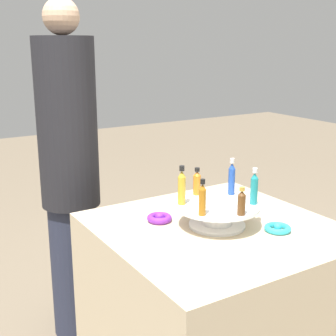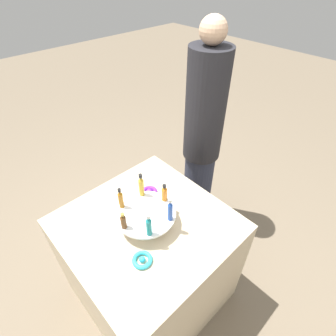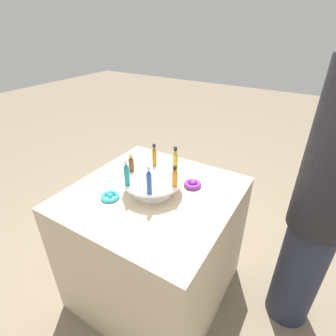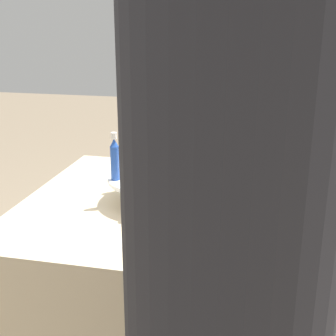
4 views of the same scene
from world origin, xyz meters
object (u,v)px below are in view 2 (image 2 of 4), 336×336
object	(u,v)px
bottle_teal	(149,226)
ribbon_bow_teal	(142,260)
bottle_brown	(123,221)
bottle_orange	(165,193)
display_stand	(146,217)
bottle_amber	(121,199)
person_figure	(202,138)
bottle_blue	(170,210)
bottle_gold	(141,186)
ribbon_bow_purple	(149,192)

from	to	relation	value
bottle_teal	ribbon_bow_teal	world-z (taller)	bottle_teal
bottle_brown	bottle_orange	distance (m)	0.26
display_stand	ribbon_bow_teal	bearing A→B (deg)	45.60
bottle_amber	person_figure	distance (m)	0.83
bottle_teal	bottle_amber	xyz separation A→B (m)	(-0.00, -0.22, -0.00)
bottle_brown	bottle_teal	size ratio (longest dim) A/B	0.73
bottle_teal	ribbon_bow_teal	size ratio (longest dim) A/B	1.41
bottle_brown	bottle_blue	world-z (taller)	bottle_blue
bottle_gold	ribbon_bow_purple	size ratio (longest dim) A/B	1.52
display_stand	bottle_blue	world-z (taller)	bottle_blue
ribbon_bow_teal	person_figure	bearing A→B (deg)	-154.47
bottle_gold	person_figure	world-z (taller)	person_figure
bottle_teal	bottle_orange	world-z (taller)	bottle_teal
display_stand	bottle_teal	bearing A→B (deg)	58.79
bottle_teal	display_stand	bearing A→B (deg)	-121.21
bottle_gold	bottle_blue	bearing A→B (deg)	88.79
bottle_brown	bottle_amber	xyz separation A→B (m)	(-0.07, -0.11, 0.01)
display_stand	person_figure	bearing A→B (deg)	-159.75
bottle_gold	ribbon_bow_teal	xyz separation A→B (m)	(0.22, 0.26, -0.14)
bottle_amber	ribbon_bow_purple	bearing A→B (deg)	-169.19
bottle_teal	bottle_amber	bearing A→B (deg)	-91.21
ribbon_bow_purple	person_figure	bearing A→B (deg)	-168.37
bottle_amber	person_figure	bearing A→B (deg)	-168.59
bottle_amber	bottle_brown	bearing A→B (deg)	58.79
bottle_orange	person_figure	size ratio (longest dim) A/B	0.07
bottle_blue	bottle_gold	bearing A→B (deg)	-91.21
bottle_gold	bottle_teal	bearing A→B (deg)	58.79
bottle_brown	ribbon_bow_teal	bearing A→B (deg)	82.17
display_stand	bottle_gold	world-z (taller)	bottle_gold
bottle_teal	bottle_blue	world-z (taller)	bottle_blue
bottle_gold	bottle_amber	size ratio (longest dim) A/B	1.13
bottle_amber	bottle_teal	bearing A→B (deg)	88.79
bottle_gold	ribbon_bow_purple	xyz separation A→B (m)	(-0.08, -0.04, -0.14)
bottle_orange	bottle_gold	xyz separation A→B (m)	(0.06, -0.11, 0.02)
display_stand	ribbon_bow_purple	bearing A→B (deg)	-134.40
bottle_teal	bottle_orange	size ratio (longest dim) A/B	1.26
bottle_teal	bottle_blue	xyz separation A→B (m)	(-0.13, 0.00, 0.00)
bottle_gold	ribbon_bow_purple	bearing A→B (deg)	-152.62
display_stand	ribbon_bow_purple	distance (m)	0.22
display_stand	ribbon_bow_teal	xyz separation A→B (m)	(0.15, 0.15, -0.04)
bottle_brown	ribbon_bow_purple	world-z (taller)	bottle_brown
display_stand	person_figure	distance (m)	0.80
bottle_teal	person_figure	size ratio (longest dim) A/B	0.08
bottle_orange	bottle_amber	world-z (taller)	bottle_amber
bottle_blue	bottle_amber	bearing A→B (deg)	-61.21
bottle_orange	person_figure	distance (m)	0.69
display_stand	ribbon_bow_purple	size ratio (longest dim) A/B	3.26
bottle_brown	bottle_teal	bearing A→B (deg)	118.79
bottle_teal	bottle_gold	bearing A→B (deg)	-121.21
display_stand	bottle_amber	world-z (taller)	bottle_amber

